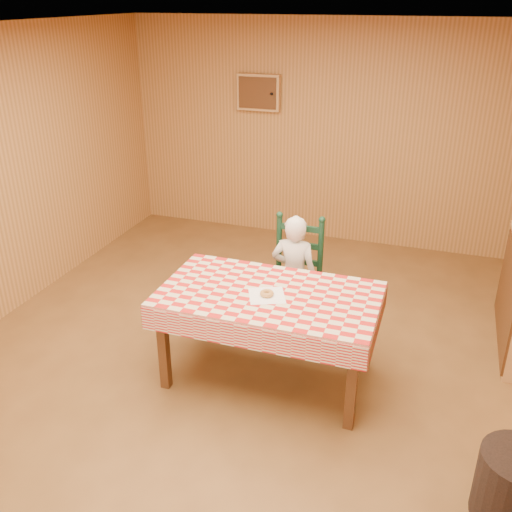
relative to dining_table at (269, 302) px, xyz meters
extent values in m
plane|color=brown|center=(-0.18, 0.02, -0.69)|extent=(6.00, 6.00, 0.00)
cube|color=#AC783E|center=(-0.18, 3.02, 0.61)|extent=(5.00, 0.10, 2.60)
cube|color=#C17D47|center=(-0.18, 0.02, 1.91)|extent=(5.00, 6.00, 0.10)
cube|color=tan|center=(-1.08, 2.96, 1.06)|extent=(0.52, 0.08, 0.42)
cube|color=#522E15|center=(-1.08, 2.92, 1.06)|extent=(0.46, 0.02, 0.36)
sphere|color=black|center=(-0.90, 2.90, 1.06)|extent=(0.04, 0.04, 0.04)
cube|color=#522E15|center=(0.00, 0.00, 0.03)|extent=(1.60, 0.90, 0.06)
cube|color=#522E15|center=(-0.72, -0.37, -0.34)|extent=(0.07, 0.07, 0.69)
cube|color=#522E15|center=(0.72, -0.37, -0.34)|extent=(0.07, 0.07, 0.69)
cube|color=#522E15|center=(-0.72, 0.37, -0.34)|extent=(0.07, 0.07, 0.69)
cube|color=#522E15|center=(0.72, 0.37, -0.34)|extent=(0.07, 0.07, 0.69)
cube|color=red|center=(0.00, 0.00, 0.07)|extent=(1.64, 0.94, 0.02)
cube|color=red|center=(0.00, -0.47, -0.03)|extent=(1.64, 0.02, 0.18)
cube|color=red|center=(0.00, 0.47, -0.03)|extent=(1.64, 0.02, 0.18)
cube|color=#315C2A|center=(-0.82, 0.00, -0.03)|extent=(0.02, 0.94, 0.18)
cube|color=#315C2A|center=(0.82, 0.00, -0.03)|extent=(0.02, 0.94, 0.18)
cube|color=black|center=(0.00, 0.73, -0.26)|extent=(0.44, 0.40, 0.04)
cylinder|color=black|center=(-0.19, 0.56, -0.48)|extent=(0.04, 0.04, 0.41)
cylinder|color=black|center=(0.19, 0.56, -0.48)|extent=(0.04, 0.04, 0.41)
cylinder|color=black|center=(-0.19, 0.90, -0.48)|extent=(0.04, 0.04, 0.41)
cylinder|color=black|center=(0.19, 0.90, -0.48)|extent=(0.04, 0.04, 0.41)
cylinder|color=black|center=(-0.19, 0.90, 0.06)|extent=(0.05, 0.05, 0.60)
sphere|color=black|center=(-0.19, 0.90, 0.36)|extent=(0.06, 0.06, 0.06)
cylinder|color=black|center=(0.19, 0.90, 0.06)|extent=(0.05, 0.05, 0.60)
sphere|color=black|center=(0.19, 0.90, 0.36)|extent=(0.06, 0.06, 0.06)
cube|color=black|center=(0.00, 0.90, -0.06)|extent=(0.38, 0.03, 0.05)
cube|color=black|center=(0.00, 0.90, 0.10)|extent=(0.38, 0.03, 0.05)
cube|color=black|center=(0.00, 0.90, 0.26)|extent=(0.38, 0.03, 0.05)
imported|color=silver|center=(0.00, 0.73, -0.13)|extent=(0.41, 0.27, 1.12)
cube|color=white|center=(0.00, -0.05, 0.08)|extent=(0.34, 0.34, 0.00)
torus|color=#B58341|center=(0.00, -0.05, 0.10)|extent=(0.14, 0.14, 0.04)
cube|color=#522E15|center=(1.77, 1.14, -0.24)|extent=(0.02, 1.20, 0.80)
camera|label=1|loc=(1.12, -3.60, 2.12)|focal=40.00mm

